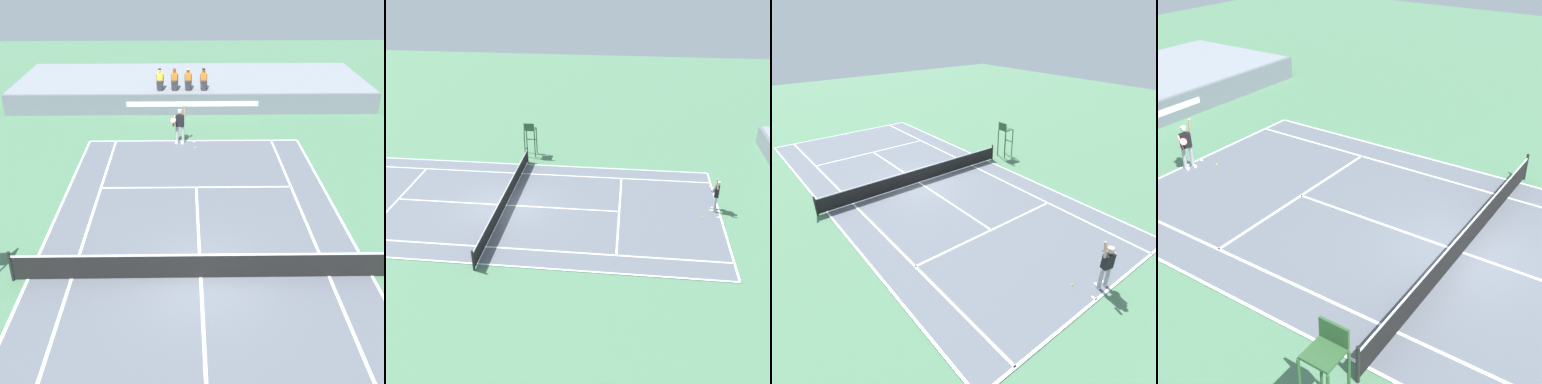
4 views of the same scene
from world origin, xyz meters
TOP-DOWN VIEW (x-y plane):
  - ground_plane at (0.00, 0.00)m, footprint 80.00×80.00m
  - court at (0.00, 0.00)m, footprint 11.08×23.88m
  - net at (0.00, 0.00)m, footprint 11.98×0.10m
  - tennis_player at (-0.73, 11.62)m, footprint 0.83×0.61m
  - tennis_ball at (0.06, 10.92)m, footprint 0.07×0.07m
  - umpire_chair at (-7.09, 0.00)m, footprint 0.77×0.77m

SIDE VIEW (x-z plane):
  - ground_plane at x=0.00m, z-range 0.00..0.00m
  - court at x=0.00m, z-range 0.00..0.02m
  - tennis_ball at x=0.06m, z-range 0.00..0.07m
  - net at x=0.00m, z-range -0.01..1.06m
  - tennis_player at x=-0.73m, z-range -0.05..2.04m
  - umpire_chair at x=-7.09m, z-range 0.34..2.78m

